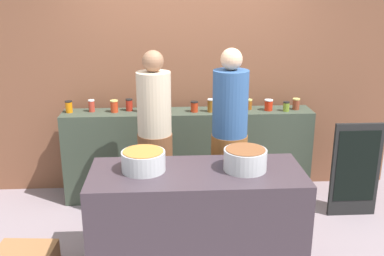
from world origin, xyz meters
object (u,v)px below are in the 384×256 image
(preserve_jar_0, at_px, (69,107))
(preserve_jar_4, at_px, (140,106))
(preserve_jar_6, at_px, (194,107))
(chalkboard_sign, at_px, (356,170))
(cooking_pot_center, at_px, (245,159))
(cook_with_tongs, at_px, (155,150))
(preserve_jar_12, at_px, (296,104))
(preserve_jar_8, at_px, (230,106))
(preserve_jar_11, at_px, (286,106))
(preserve_jar_2, at_px, (114,106))
(cooking_pot_left, at_px, (143,161))
(preserve_jar_3, at_px, (129,105))
(cook_in_cap, at_px, (229,152))
(preserve_jar_1, at_px, (92,106))
(preserve_jar_7, at_px, (211,105))
(preserve_jar_9, at_px, (249,104))
(preserve_jar_10, at_px, (269,105))
(preserve_jar_5, at_px, (166,108))

(preserve_jar_0, bearing_deg, preserve_jar_4, -0.90)
(preserve_jar_6, height_order, chalkboard_sign, preserve_jar_6)
(cooking_pot_center, distance_m, cook_with_tongs, 1.06)
(preserve_jar_12, relative_size, chalkboard_sign, 0.12)
(preserve_jar_8, xyz_separation_m, preserve_jar_11, (0.60, -0.03, -0.00))
(cook_with_tongs, distance_m, chalkboard_sign, 2.05)
(preserve_jar_2, distance_m, cooking_pot_left, 1.41)
(preserve_jar_11, xyz_separation_m, cooking_pot_left, (-1.48, -1.29, -0.08))
(preserve_jar_2, xyz_separation_m, preserve_jar_4, (0.27, 0.00, -0.01))
(preserve_jar_3, distance_m, preserve_jar_8, 1.09)
(cook_in_cap, bearing_deg, preserve_jar_12, 42.47)
(preserve_jar_1, bearing_deg, cook_with_tongs, -44.58)
(preserve_jar_4, bearing_deg, cooking_pot_left, -86.11)
(preserve_jar_8, xyz_separation_m, chalkboard_sign, (1.23, -0.51, -0.56))
(preserve_jar_4, distance_m, preserve_jar_8, 0.97)
(preserve_jar_7, xyz_separation_m, preserve_jar_9, (0.43, 0.08, -0.01))
(preserve_jar_10, bearing_deg, preserve_jar_3, 177.12)
(preserve_jar_11, xyz_separation_m, cook_with_tongs, (-1.40, -0.57, -0.26))
(preserve_jar_5, bearing_deg, preserve_jar_4, 165.58)
(preserve_jar_8, distance_m, cook_with_tongs, 1.03)
(preserve_jar_3, height_order, preserve_jar_8, preserve_jar_3)
(preserve_jar_8, height_order, preserve_jar_12, preserve_jar_12)
(preserve_jar_3, relative_size, cook_with_tongs, 0.07)
(preserve_jar_8, height_order, cooking_pot_left, preserve_jar_8)
(preserve_jar_9, relative_size, preserve_jar_12, 0.92)
(preserve_jar_5, bearing_deg, preserve_jar_7, 2.15)
(preserve_jar_6, relative_size, cook_with_tongs, 0.07)
(preserve_jar_3, xyz_separation_m, chalkboard_sign, (2.31, -0.59, -0.57))
(preserve_jar_5, relative_size, preserve_jar_7, 0.78)
(cook_in_cap, bearing_deg, preserve_jar_10, 54.65)
(preserve_jar_4, xyz_separation_m, cook_with_tongs, (0.17, -0.64, -0.26))
(preserve_jar_0, relative_size, cooking_pot_center, 0.37)
(preserve_jar_0, xyz_separation_m, preserve_jar_8, (1.72, -0.05, -0.01))
(preserve_jar_1, relative_size, preserve_jar_11, 1.25)
(preserve_jar_1, relative_size, preserve_jar_4, 1.13)
(preserve_jar_0, xyz_separation_m, preserve_jar_1, (0.24, 0.02, 0.00))
(preserve_jar_11, xyz_separation_m, preserve_jar_12, (0.12, 0.06, 0.01))
(preserve_jar_3, distance_m, preserve_jar_4, 0.13)
(preserve_jar_8, bearing_deg, preserve_jar_12, 2.45)
(preserve_jar_8, bearing_deg, chalkboard_sign, -22.48)
(preserve_jar_4, relative_size, preserve_jar_8, 1.05)
(preserve_jar_5, relative_size, preserve_jar_8, 1.01)
(preserve_jar_10, relative_size, cook_with_tongs, 0.07)
(cook_with_tongs, xyz_separation_m, cook_in_cap, (0.69, -0.13, 0.01))
(cook_in_cap, bearing_deg, preserve_jar_1, 149.60)
(preserve_jar_2, bearing_deg, preserve_jar_11, -2.15)
(chalkboard_sign, bearing_deg, preserve_jar_9, 150.57)
(preserve_jar_0, relative_size, preserve_jar_6, 1.11)
(preserve_jar_7, height_order, cook_with_tongs, cook_with_tongs)
(preserve_jar_8, distance_m, cooking_pot_center, 1.35)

